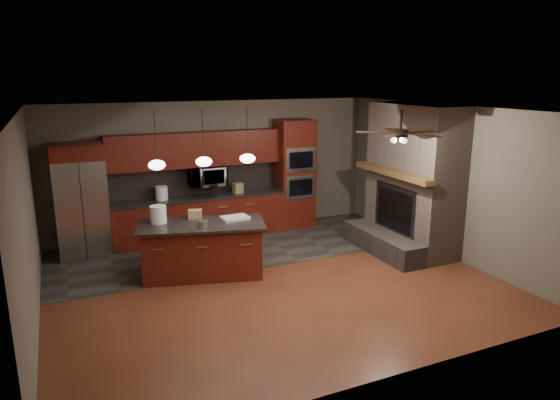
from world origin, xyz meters
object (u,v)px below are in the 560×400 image
cardboard_box (195,214)px  counter_box (238,188)px  kitchen_island (203,249)px  counter_bucket (162,193)px  white_bucket (158,214)px  refrigerator (81,200)px  oven_tower (295,174)px  paint_tray (235,218)px  paint_can (203,224)px  microwave (207,176)px

cardboard_box → counter_box: 2.05m
kitchen_island → counter_bucket: 2.06m
white_bucket → counter_bucket: size_ratio=1.06×
white_bucket → refrigerator: bearing=125.6°
oven_tower → paint_tray: bearing=-136.9°
oven_tower → kitchen_island: bearing=-143.8°
paint_can → cardboard_box: cardboard_box is taller
oven_tower → counter_bucket: size_ratio=8.66×
oven_tower → paint_can: bearing=-141.3°
microwave → cardboard_box: bearing=-113.1°
cardboard_box → counter_box: bearing=66.6°
oven_tower → cardboard_box: bearing=-149.2°
oven_tower → paint_tray: size_ratio=5.28×
refrigerator → kitchen_island: refrigerator is taller
oven_tower → cardboard_box: 3.13m
refrigerator → white_bucket: bearing=-54.4°
refrigerator → kitchen_island: size_ratio=0.94×
microwave → counter_bucket: bearing=-177.0°
oven_tower → cardboard_box: oven_tower is taller
counter_bucket → microwave: bearing=3.0°
kitchen_island → counter_box: (1.32, 1.91, 0.54)m
refrigerator → counter_box: bearing=0.6°
paint_can → counter_bucket: (-0.22, 2.18, 0.06)m
paint_can → counter_bucket: bearing=95.7°
white_bucket → paint_can: white_bucket is taller
white_bucket → counter_box: white_bucket is taller
paint_tray → counter_box: size_ratio=2.13×
microwave → paint_tray: 2.03m
refrigerator → counter_box: 3.08m
microwave → cardboard_box: 1.83m
counter_bucket → paint_tray: bearing=-66.3°
refrigerator → counter_bucket: refrigerator is taller
microwave → counter_box: size_ratio=3.46×
microwave → counter_bucket: size_ratio=2.66×
paint_can → counter_box: bearing=57.4°
refrigerator → paint_can: size_ratio=12.83×
paint_tray → cardboard_box: cardboard_box is taller
paint_can → cardboard_box: size_ratio=0.72×
oven_tower → paint_can: (-2.71, -2.18, -0.22)m
oven_tower → paint_tray: (-2.08, -1.94, -0.25)m
oven_tower → microwave: (-1.98, 0.06, 0.11)m
counter_box → paint_can: bearing=-134.0°
oven_tower → counter_box: oven_tower is taller
microwave → kitchen_island: size_ratio=0.32×
kitchen_island → cardboard_box: 0.63m
paint_can → counter_box: counter_box is taller
microwave → white_bucket: size_ratio=2.51×
microwave → cardboard_box: size_ratio=3.19×
oven_tower → paint_tray: 2.85m
refrigerator → oven_tower: bearing=1.0°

